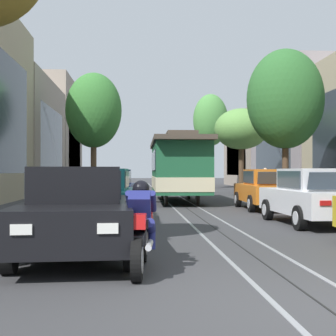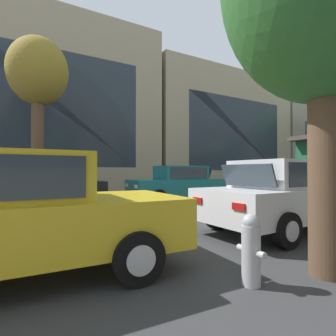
{
  "view_description": "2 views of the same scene",
  "coord_description": "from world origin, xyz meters",
  "px_view_note": "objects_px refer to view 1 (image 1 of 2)",
  "views": [
    {
      "loc": [
        -2.1,
        -5.09,
        1.51
      ],
      "look_at": [
        -0.44,
        19.41,
        1.67
      ],
      "focal_mm": 51.9,
      "sensor_mm": 36.0,
      "label": 1
    },
    {
      "loc": [
        6.75,
        3.02,
        1.34
      ],
      "look_at": [
        -2.43,
        8.2,
        1.47
      ],
      "focal_mm": 27.81,
      "sensor_mm": 36.0,
      "label": 2
    }
  ],
  "objects_px": {
    "parked_car_teal_second_left": "(101,196)",
    "parked_car_white_second_right": "(313,196)",
    "parked_car_blue_mid_left": "(111,188)",
    "parked_car_black_near_left": "(77,211)",
    "pedestrian_on_left_pavement": "(265,179)",
    "parked_car_orange_mid_right": "(267,189)",
    "street_tree_kerb_right_second": "(285,99)",
    "cable_car_trolley": "(178,168)",
    "street_tree_kerb_right_mid": "(241,129)",
    "motorcycle_with_rider": "(141,228)",
    "street_tree_kerb_right_fourth": "(211,121)",
    "street_tree_kerb_left_second": "(94,111)"
  },
  "relations": [
    {
      "from": "motorcycle_with_rider",
      "to": "parked_car_black_near_left",
      "type": "bearing_deg",
      "value": 129.58
    },
    {
      "from": "parked_car_white_second_right",
      "to": "street_tree_kerb_right_fourth",
      "type": "height_order",
      "value": "street_tree_kerb_right_fourth"
    },
    {
      "from": "parked_car_black_near_left",
      "to": "parked_car_blue_mid_left",
      "type": "bearing_deg",
      "value": 89.78
    },
    {
      "from": "parked_car_blue_mid_left",
      "to": "cable_car_trolley",
      "type": "distance_m",
      "value": 4.75
    },
    {
      "from": "parked_car_blue_mid_left",
      "to": "street_tree_kerb_right_mid",
      "type": "relative_size",
      "value": 0.78
    },
    {
      "from": "parked_car_white_second_right",
      "to": "parked_car_orange_mid_right",
      "type": "height_order",
      "value": "same"
    },
    {
      "from": "parked_car_black_near_left",
      "to": "street_tree_kerb_right_mid",
      "type": "height_order",
      "value": "street_tree_kerb_right_mid"
    },
    {
      "from": "street_tree_kerb_left_second",
      "to": "parked_car_white_second_right",
      "type": "bearing_deg",
      "value": -65.86
    },
    {
      "from": "parked_car_blue_mid_left",
      "to": "parked_car_orange_mid_right",
      "type": "distance_m",
      "value": 6.28
    },
    {
      "from": "parked_car_white_second_right",
      "to": "street_tree_kerb_right_fourth",
      "type": "distance_m",
      "value": 29.53
    },
    {
      "from": "parked_car_black_near_left",
      "to": "parked_car_teal_second_left",
      "type": "relative_size",
      "value": 1.0
    },
    {
      "from": "parked_car_teal_second_left",
      "to": "street_tree_kerb_right_mid",
      "type": "height_order",
      "value": "street_tree_kerb_right_mid"
    },
    {
      "from": "parked_car_teal_second_left",
      "to": "street_tree_kerb_right_second",
      "type": "xyz_separation_m",
      "value": [
        7.89,
        7.69,
        4.02
      ]
    },
    {
      "from": "parked_car_orange_mid_right",
      "to": "pedestrian_on_left_pavement",
      "type": "bearing_deg",
      "value": 75.02
    },
    {
      "from": "parked_car_teal_second_left",
      "to": "street_tree_kerb_left_second",
      "type": "bearing_deg",
      "value": 95.62
    },
    {
      "from": "street_tree_kerb_left_second",
      "to": "motorcycle_with_rider",
      "type": "distance_m",
      "value": 23.62
    },
    {
      "from": "parked_car_teal_second_left",
      "to": "parked_car_blue_mid_left",
      "type": "xyz_separation_m",
      "value": [
        0.01,
        5.88,
        0.0
      ]
    },
    {
      "from": "parked_car_teal_second_left",
      "to": "cable_car_trolley",
      "type": "height_order",
      "value": "cable_car_trolley"
    },
    {
      "from": "street_tree_kerb_left_second",
      "to": "cable_car_trolley",
      "type": "bearing_deg",
      "value": -55.18
    },
    {
      "from": "parked_car_teal_second_left",
      "to": "pedestrian_on_left_pavement",
      "type": "bearing_deg",
      "value": 60.51
    },
    {
      "from": "parked_car_teal_second_left",
      "to": "parked_car_white_second_right",
      "type": "relative_size",
      "value": 1.0
    },
    {
      "from": "parked_car_black_near_left",
      "to": "pedestrian_on_left_pavement",
      "type": "height_order",
      "value": "pedestrian_on_left_pavement"
    },
    {
      "from": "parked_car_blue_mid_left",
      "to": "motorcycle_with_rider",
      "type": "relative_size",
      "value": 2.22
    },
    {
      "from": "parked_car_black_near_left",
      "to": "street_tree_kerb_right_fourth",
      "type": "xyz_separation_m",
      "value": [
        7.67,
        33.78,
        5.12
      ]
    },
    {
      "from": "parked_car_white_second_right",
      "to": "parked_car_teal_second_left",
      "type": "bearing_deg",
      "value": 172.35
    },
    {
      "from": "parked_car_blue_mid_left",
      "to": "motorcycle_with_rider",
      "type": "distance_m",
      "value": 12.83
    },
    {
      "from": "parked_car_teal_second_left",
      "to": "cable_car_trolley",
      "type": "bearing_deg",
      "value": 71.76
    },
    {
      "from": "parked_car_white_second_right",
      "to": "cable_car_trolley",
      "type": "distance_m",
      "value": 10.63
    },
    {
      "from": "parked_car_teal_second_left",
      "to": "motorcycle_with_rider",
      "type": "distance_m",
      "value": 6.98
    },
    {
      "from": "parked_car_orange_mid_right",
      "to": "street_tree_kerb_left_second",
      "type": "height_order",
      "value": "street_tree_kerb_left_second"
    },
    {
      "from": "parked_car_blue_mid_left",
      "to": "street_tree_kerb_right_second",
      "type": "height_order",
      "value": "street_tree_kerb_right_second"
    },
    {
      "from": "parked_car_blue_mid_left",
      "to": "street_tree_kerb_right_mid",
      "type": "distance_m",
      "value": 14.31
    },
    {
      "from": "parked_car_orange_mid_right",
      "to": "cable_car_trolley",
      "type": "height_order",
      "value": "cable_car_trolley"
    },
    {
      "from": "parked_car_blue_mid_left",
      "to": "cable_car_trolley",
      "type": "xyz_separation_m",
      "value": [
        3.08,
        3.5,
        0.86
      ]
    },
    {
      "from": "street_tree_kerb_right_second",
      "to": "street_tree_kerb_right_mid",
      "type": "xyz_separation_m",
      "value": [
        0.07,
        9.58,
        -0.57
      ]
    },
    {
      "from": "parked_car_orange_mid_right",
      "to": "street_tree_kerb_right_fourth",
      "type": "bearing_deg",
      "value": 86.42
    },
    {
      "from": "parked_car_teal_second_left",
      "to": "cable_car_trolley",
      "type": "distance_m",
      "value": 9.92
    },
    {
      "from": "parked_car_blue_mid_left",
      "to": "street_tree_kerb_right_fourth",
      "type": "bearing_deg",
      "value": 71.16
    },
    {
      "from": "street_tree_kerb_left_second",
      "to": "street_tree_kerb_right_second",
      "type": "height_order",
      "value": "street_tree_kerb_left_second"
    },
    {
      "from": "parked_car_teal_second_left",
      "to": "street_tree_kerb_right_second",
      "type": "distance_m",
      "value": 11.73
    },
    {
      "from": "street_tree_kerb_right_second",
      "to": "street_tree_kerb_right_fourth",
      "type": "distance_m",
      "value": 20.56
    },
    {
      "from": "street_tree_kerb_right_mid",
      "to": "pedestrian_on_left_pavement",
      "type": "height_order",
      "value": "street_tree_kerb_right_mid"
    },
    {
      "from": "parked_car_blue_mid_left",
      "to": "motorcycle_with_rider",
      "type": "bearing_deg",
      "value": -85.24
    },
    {
      "from": "motorcycle_with_rider",
      "to": "street_tree_kerb_right_second",
      "type": "bearing_deg",
      "value": 64.96
    },
    {
      "from": "parked_car_black_near_left",
      "to": "cable_car_trolley",
      "type": "distance_m",
      "value": 15.29
    },
    {
      "from": "motorcycle_with_rider",
      "to": "street_tree_kerb_left_second",
      "type": "bearing_deg",
      "value": 96.59
    },
    {
      "from": "street_tree_kerb_right_second",
      "to": "cable_car_trolley",
      "type": "relative_size",
      "value": 0.78
    },
    {
      "from": "parked_car_black_near_left",
      "to": "pedestrian_on_left_pavement",
      "type": "distance_m",
      "value": 24.01
    },
    {
      "from": "parked_car_black_near_left",
      "to": "street_tree_kerb_right_mid",
      "type": "xyz_separation_m",
      "value": [
        7.99,
        22.83,
        3.45
      ]
    },
    {
      "from": "parked_car_black_near_left",
      "to": "parked_car_teal_second_left",
      "type": "height_order",
      "value": "same"
    }
  ]
}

